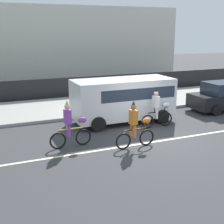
{
  "coord_description": "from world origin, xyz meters",
  "views": [
    {
      "loc": [
        -6.57,
        -11.09,
        4.52
      ],
      "look_at": [
        -1.38,
        1.2,
        1.0
      ],
      "focal_mm": 50.0,
      "sensor_mm": 36.0,
      "label": 1
    }
  ],
  "objects_px": {
    "parade_cyclist_zebra": "(158,110)",
    "parked_car_black": "(224,97)",
    "parade_cyclist_purple": "(71,127)",
    "parade_cyclist_orange": "(136,127)",
    "parked_van_white": "(124,97)"
  },
  "relations": [
    {
      "from": "parade_cyclist_zebra",
      "to": "parked_car_black",
      "type": "relative_size",
      "value": 0.47
    },
    {
      "from": "parked_car_black",
      "to": "parade_cyclist_purple",
      "type": "bearing_deg",
      "value": -166.5
    },
    {
      "from": "parade_cyclist_orange",
      "to": "parked_car_black",
      "type": "xyz_separation_m",
      "value": [
        7.47,
        3.4,
        -0.06
      ]
    },
    {
      "from": "parade_cyclist_purple",
      "to": "parked_car_black",
      "type": "bearing_deg",
      "value": 13.5
    },
    {
      "from": "parade_cyclist_orange",
      "to": "parked_car_black",
      "type": "distance_m",
      "value": 8.21
    },
    {
      "from": "parade_cyclist_orange",
      "to": "parked_van_white",
      "type": "bearing_deg",
      "value": 72.01
    },
    {
      "from": "parade_cyclist_orange",
      "to": "parade_cyclist_zebra",
      "type": "height_order",
      "value": "same"
    },
    {
      "from": "parade_cyclist_orange",
      "to": "parade_cyclist_purple",
      "type": "bearing_deg",
      "value": 155.73
    },
    {
      "from": "parade_cyclist_orange",
      "to": "parked_van_white",
      "type": "xyz_separation_m",
      "value": [
        1.12,
        3.44,
        0.44
      ]
    },
    {
      "from": "parade_cyclist_purple",
      "to": "parade_cyclist_zebra",
      "type": "height_order",
      "value": "same"
    },
    {
      "from": "parade_cyclist_zebra",
      "to": "parade_cyclist_purple",
      "type": "bearing_deg",
      "value": -168.37
    },
    {
      "from": "parade_cyclist_zebra",
      "to": "parked_van_white",
      "type": "height_order",
      "value": "parked_van_white"
    },
    {
      "from": "parade_cyclist_purple",
      "to": "parade_cyclist_orange",
      "type": "xyz_separation_m",
      "value": [
        2.33,
        -1.05,
        0.0
      ]
    },
    {
      "from": "parade_cyclist_orange",
      "to": "parked_car_black",
      "type": "relative_size",
      "value": 0.47
    },
    {
      "from": "parked_van_white",
      "to": "parked_car_black",
      "type": "distance_m",
      "value": 6.38
    }
  ]
}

